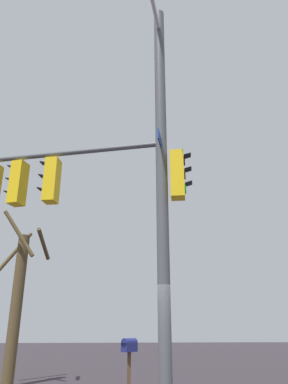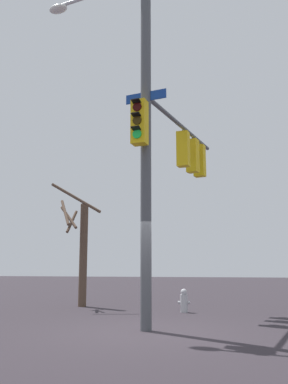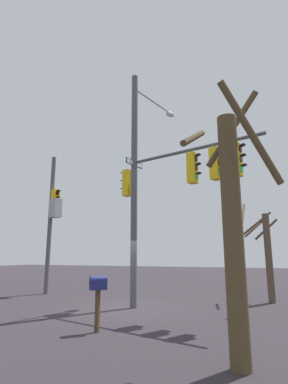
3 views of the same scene
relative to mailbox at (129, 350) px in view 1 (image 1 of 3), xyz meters
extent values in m
cylinder|color=#4C4F54|center=(3.72, 0.53, 3.73)|extent=(0.26, 0.26, 9.67)
cylinder|color=#4C4F54|center=(2.98, -2.00, 4.59)|extent=(1.58, 5.10, 0.12)
cube|color=yellow|center=(2.97, -2.03, 3.89)|extent=(0.41, 0.37, 1.10)
cylinder|color=#2F0403|center=(2.94, -2.19, 4.23)|extent=(0.22, 0.07, 0.22)
cube|color=black|center=(2.93, -2.27, 4.35)|extent=(0.24, 0.20, 0.06)
cylinder|color=#352504|center=(2.94, -2.19, 3.89)|extent=(0.22, 0.07, 0.22)
cube|color=black|center=(2.93, -2.27, 4.01)|extent=(0.24, 0.20, 0.06)
cylinder|color=#19D147|center=(2.94, -2.19, 3.55)|extent=(0.22, 0.07, 0.22)
cube|color=black|center=(2.93, -2.27, 3.67)|extent=(0.24, 0.20, 0.06)
cylinder|color=#4C4F54|center=(2.97, -2.03, 4.51)|extent=(0.04, 0.04, 0.15)
cube|color=yellow|center=(2.73, -2.88, 3.89)|extent=(0.44, 0.41, 1.10)
cylinder|color=#2F0403|center=(2.67, -3.03, 4.23)|extent=(0.22, 0.10, 0.22)
cube|color=black|center=(2.64, -3.11, 4.35)|extent=(0.25, 0.22, 0.06)
cylinder|color=#352504|center=(2.67, -3.03, 3.89)|extent=(0.22, 0.10, 0.22)
cube|color=black|center=(2.64, -3.11, 4.01)|extent=(0.25, 0.22, 0.06)
cylinder|color=#19D147|center=(2.67, -3.03, 3.55)|extent=(0.22, 0.10, 0.22)
cube|color=black|center=(2.64, -3.11, 3.67)|extent=(0.25, 0.22, 0.06)
cylinder|color=#4C4F54|center=(2.73, -2.88, 4.51)|extent=(0.04, 0.04, 0.15)
cube|color=yellow|center=(3.81, 0.87, 3.77)|extent=(0.41, 0.36, 1.10)
cylinder|color=#2F0403|center=(3.85, 1.03, 4.11)|extent=(0.22, 0.07, 0.22)
cube|color=black|center=(3.86, 1.11, 4.23)|extent=(0.24, 0.20, 0.06)
cylinder|color=#352504|center=(3.85, 1.03, 3.77)|extent=(0.22, 0.07, 0.22)
cube|color=black|center=(3.86, 1.11, 3.89)|extent=(0.24, 0.20, 0.06)
cylinder|color=#19D147|center=(3.85, 1.03, 3.43)|extent=(0.22, 0.07, 0.22)
cube|color=black|center=(3.86, 1.11, 3.55)|extent=(0.24, 0.20, 0.06)
cube|color=navy|center=(3.72, 0.53, 4.57)|extent=(1.07, 0.30, 0.24)
cube|color=white|center=(3.71, 0.51, 4.57)|extent=(0.97, 0.25, 0.18)
cube|color=#4C3823|center=(0.00, 0.00, -0.58)|extent=(0.10, 0.10, 1.05)
cube|color=navy|center=(0.00, 0.00, 0.06)|extent=(0.47, 0.49, 0.24)
cylinder|color=navy|center=(0.00, 0.00, 0.18)|extent=(0.47, 0.49, 0.24)
cylinder|color=brown|center=(-1.47, -3.65, 1.24)|extent=(0.37, 0.37, 4.70)
cylinder|color=brown|center=(-0.92, -3.70, 3.53)|extent=(0.26, 1.22, 1.60)
cylinder|color=brown|center=(-1.40, -2.95, 3.28)|extent=(1.46, 0.27, 0.85)
cylinder|color=brown|center=(-1.92, -4.10, 3.00)|extent=(1.07, 1.07, 1.81)
camera|label=1|loc=(11.17, -0.44, 0.58)|focal=33.96mm
camera|label=2|loc=(2.13, 10.08, 0.39)|focal=37.98mm
camera|label=3|loc=(-7.41, -4.10, 0.85)|focal=28.36mm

